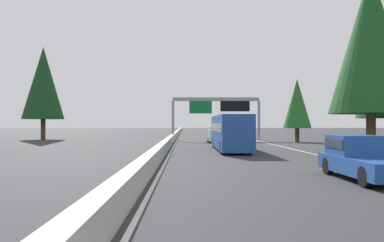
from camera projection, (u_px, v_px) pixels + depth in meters
ground_plane at (176, 138)px, 63.09m from camera, size 320.00×320.00×0.00m
median_barrier at (177, 133)px, 83.08m from camera, size 180.00×0.56×0.90m
shoulder_stripe_right at (237, 136)px, 73.28m from camera, size 160.00×0.16×0.01m
shoulder_stripe_median at (179, 136)px, 73.09m from camera, size 160.00×0.16×0.01m
sign_gantry_overhead at (217, 106)px, 54.33m from camera, size 0.50×12.68×6.15m
pickup_mid_right at (361, 158)px, 16.34m from camera, size 5.60×2.00×1.86m
bus_far_right at (230, 131)px, 33.76m from camera, size 11.50×2.55×3.10m
box_truck_distant_b at (220, 128)px, 79.63m from camera, size 8.50×2.40×2.95m
sedan_near_center at (217, 131)px, 91.33m from camera, size 4.40×1.80×1.47m
minivan_distant_a at (216, 135)px, 48.21m from camera, size 5.00×1.95×1.69m
sedan_far_left at (213, 130)px, 103.78m from camera, size 4.40×1.80×1.47m
conifer_right_foreground at (371, 41)px, 29.50m from camera, size 6.35×6.35×14.43m
conifer_right_mid at (297, 104)px, 49.75m from camera, size 3.65×3.65×8.29m
conifer_left_near at (43, 83)px, 57.83m from camera, size 6.21×6.21×14.11m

